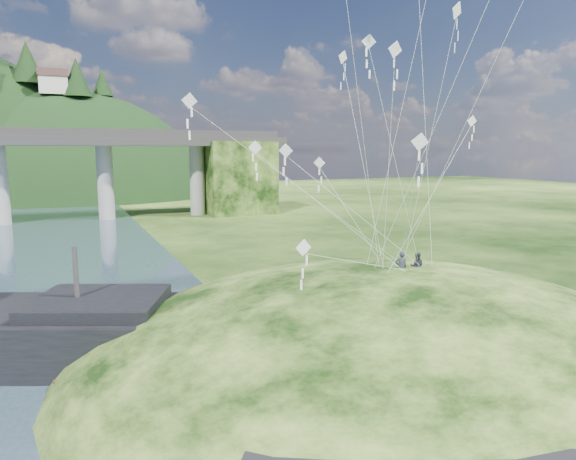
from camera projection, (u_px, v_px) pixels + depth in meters
name	position (u px, v px, depth m)	size (l,w,h in m)	color
ground	(261.00, 406.00, 23.29)	(320.00, 320.00, 0.00)	black
grass_hill	(383.00, 386.00, 28.52)	(36.00, 32.00, 13.00)	black
footpath	(572.00, 435.00, 17.13)	(22.29, 5.84, 0.83)	black
wooden_dock	(184.00, 361.00, 27.30)	(12.74, 4.11, 0.90)	#3B2418
kite_flyers	(411.00, 252.00, 29.08)	(2.08, 0.96, 1.92)	#282E36
kite_swarm	(372.00, 33.00, 24.22)	(17.45, 16.07, 21.85)	white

